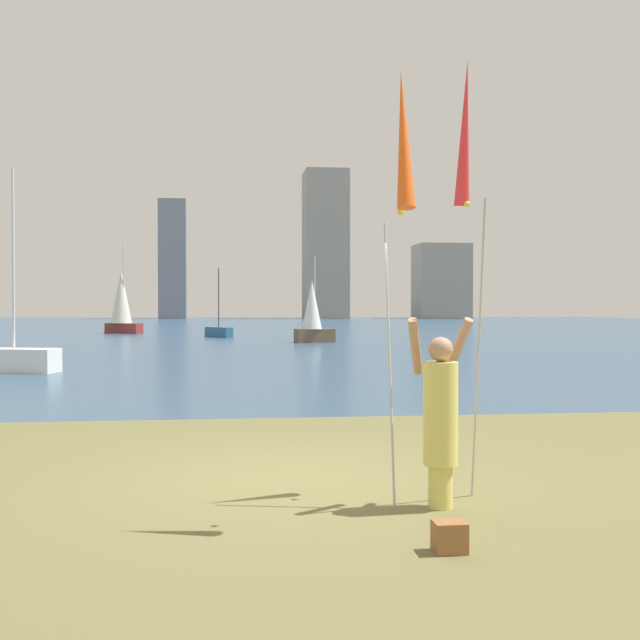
{
  "coord_description": "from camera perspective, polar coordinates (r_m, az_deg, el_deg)",
  "views": [
    {
      "loc": [
        -0.65,
        -8.56,
        1.89
      ],
      "look_at": [
        0.99,
        5.43,
        1.63
      ],
      "focal_mm": 43.9,
      "sensor_mm": 36.0,
      "label": 1
    }
  ],
  "objects": [
    {
      "name": "sailboat_1",
      "position": [
        47.25,
        -7.39,
        -0.83
      ],
      "size": [
        1.73,
        2.26,
        4.15
      ],
      "color": "#2D6084",
      "rests_on": "ground"
    },
    {
      "name": "sailboat_0",
      "position": [
        55.15,
        -14.26,
        1.32
      ],
      "size": [
        2.74,
        2.27,
        6.13
      ],
      "color": "maroon",
      "rests_on": "ground"
    },
    {
      "name": "sailboat_7",
      "position": [
        40.24,
        -0.54,
        0.51
      ],
      "size": [
        2.16,
        1.25,
        4.44
      ],
      "color": "brown",
      "rests_on": "ground"
    },
    {
      "name": "skyline_tower_2",
      "position": [
        116.82,
        0.39,
        5.48
      ],
      "size": [
        6.32,
        7.43,
        21.83
      ],
      "color": "gray",
      "rests_on": "ground"
    },
    {
      "name": "ground",
      "position": [
        59.55,
        -6.07,
        -0.84
      ],
      "size": [
        120.0,
        138.0,
        0.12
      ],
      "color": "brown"
    },
    {
      "name": "kite_flag_left",
      "position": [
        7.06,
        6.06,
        12.31
      ],
      "size": [
        0.16,
        1.02,
        3.99
      ],
      "color": "#B2B2B7",
      "rests_on": "ground"
    },
    {
      "name": "skyline_tower_1",
      "position": [
        116.32,
        -10.67,
        4.35
      ],
      "size": [
        3.96,
        4.58,
        17.27
      ],
      "color": "gray",
      "rests_on": "ground"
    },
    {
      "name": "kite_flag_right",
      "position": [
        8.29,
        10.54,
        12.59
      ],
      "size": [
        0.16,
        0.84,
        4.37
      ],
      "color": "#B2B2B7",
      "rests_on": "ground"
    },
    {
      "name": "sailboat_3",
      "position": [
        23.81,
        -21.41,
        -2.63
      ],
      "size": [
        2.61,
        1.48,
        5.77
      ],
      "color": "white",
      "rests_on": "ground"
    },
    {
      "name": "bag",
      "position": [
        6.29,
        9.42,
        -15.32
      ],
      "size": [
        0.25,
        0.21,
        0.23
      ],
      "color": "brown",
      "rests_on": "ground"
    },
    {
      "name": "person",
      "position": [
        7.43,
        8.76,
        -6.8
      ],
      "size": [
        0.65,
        0.48,
        1.78
      ],
      "rotation": [
        0.0,
        0.0,
        -0.28
      ],
      "color": "#D8CC66",
      "rests_on": "ground"
    },
    {
      "name": "skyline_tower_3",
      "position": [
        117.75,
        8.83,
        2.79
      ],
      "size": [
        7.62,
        6.79,
        11.0
      ],
      "color": "gray",
      "rests_on": "ground"
    }
  ]
}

